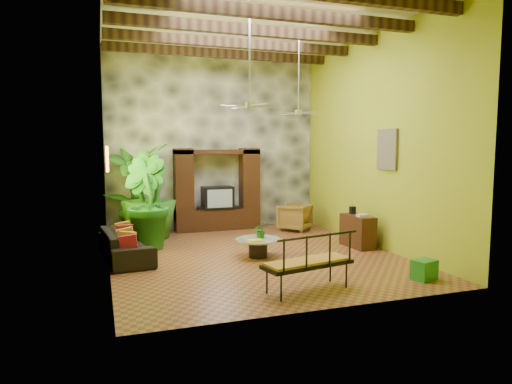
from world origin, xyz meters
name	(u,v)px	position (x,y,z in m)	size (l,w,h in m)	color
ground	(253,255)	(0.00, 0.00, 0.00)	(7.00, 7.00, 0.00)	brown
ceiling	(253,19)	(0.00, 0.00, 5.00)	(6.00, 7.00, 0.02)	silver
back_wall	(214,141)	(0.00, 3.50, 2.50)	(6.00, 0.02, 5.00)	#A5B829
left_wall	(105,140)	(-3.00, 0.00, 2.50)	(0.02, 7.00, 5.00)	#A5B829
right_wall	(374,140)	(3.00, 0.00, 2.50)	(0.02, 7.00, 5.00)	#A5B829
stone_accent_wall	(214,141)	(0.00, 3.44, 2.50)	(5.98, 0.10, 4.98)	#3B3C43
ceiling_beams	(253,30)	(0.00, 0.00, 4.78)	(5.95, 5.36, 0.22)	#3C2913
entertainment_center	(217,196)	(0.00, 3.14, 0.97)	(2.40, 0.55, 2.30)	black
ceiling_fan_front	(250,95)	(-0.20, -0.40, 3.40)	(1.28, 1.28, 1.86)	silver
ceiling_fan_back	(298,104)	(1.60, 1.20, 3.40)	(1.28, 1.28, 1.86)	silver
wall_art_mask	(107,159)	(-2.96, 1.00, 2.10)	(0.06, 0.32, 0.55)	#C59017
wall_art_painting	(387,149)	(2.96, -0.60, 2.30)	(0.06, 0.70, 0.90)	#255187
sofa	(126,245)	(-2.65, 0.46, 0.31)	(2.14, 0.84, 0.62)	black
wicker_armchair	(295,217)	(2.03, 2.34, 0.37)	(0.79, 0.82, 0.74)	brown
tall_plant_a	(131,190)	(-2.35, 3.15, 1.20)	(1.27, 0.86, 2.40)	#246219
tall_plant_b	(145,202)	(-2.15, 1.41, 1.10)	(1.21, 0.97, 2.19)	#1C6A1C
tall_plant_c	(148,191)	(-1.97, 2.46, 1.22)	(1.37, 1.37, 2.44)	#2A691B
coffee_table	(258,245)	(0.04, -0.23, 0.26)	(0.96, 0.96, 0.40)	black
centerpiece_plant	(261,230)	(0.13, -0.18, 0.57)	(0.31, 0.27, 0.35)	#1B6019
yellow_tray	(255,241)	(-0.10, -0.46, 0.42)	(0.28, 0.20, 0.03)	gold
iron_bench	(310,260)	(0.06, -2.71, 0.54)	(1.63, 0.87, 0.57)	black
side_console	(358,231)	(2.58, -0.08, 0.38)	(0.42, 0.94, 0.75)	#371C11
green_bin	(424,270)	(2.31, -2.75, 0.18)	(0.41, 0.31, 0.36)	#1D6E24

